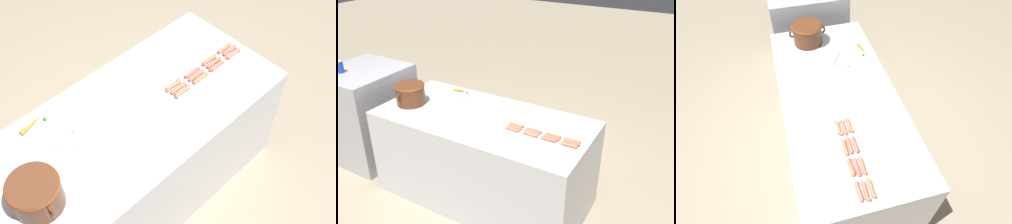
{
  "view_description": "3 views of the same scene",
  "coord_description": "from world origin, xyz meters",
  "views": [
    {
      "loc": [
        -1.33,
        0.99,
        2.92
      ],
      "look_at": [
        -0.14,
        -0.17,
        0.87
      ],
      "focal_mm": 45.85,
      "sensor_mm": 36.0,
      "label": 1
    },
    {
      "loc": [
        -2.42,
        -1.64,
        2.38
      ],
      "look_at": [
        0.0,
        -0.24,
        0.97
      ],
      "focal_mm": 39.47,
      "sensor_mm": 36.0,
      "label": 2
    },
    {
      "loc": [
        -0.36,
        -1.52,
        2.46
      ],
      "look_at": [
        -0.01,
        -0.22,
        0.89
      ],
      "focal_mm": 29.65,
      "sensor_mm": 36.0,
      "label": 3
    }
  ],
  "objects": [
    {
      "name": "hot_dog_6",
      "position": [
        -0.05,
        -0.51,
        0.88
      ],
      "size": [
        0.03,
        0.14,
        0.03
      ],
      "color": "#CC6952",
      "rests_on": "griddle_counter"
    },
    {
      "name": "hot_dog_3",
      "position": [
        -0.09,
        -0.35,
        0.88
      ],
      "size": [
        0.04,
        0.14,
        0.03
      ],
      "color": "#D67051",
      "rests_on": "griddle_counter"
    },
    {
      "name": "hot_dog_0",
      "position": [
        -0.09,
        -0.84,
        0.88
      ],
      "size": [
        0.03,
        0.14,
        0.03
      ],
      "color": "#CE7054",
      "rests_on": "griddle_counter"
    },
    {
      "name": "hot_dog_8",
      "position": [
        -0.01,
        -0.84,
        0.88
      ],
      "size": [
        0.03,
        0.14,
        0.03
      ],
      "color": "#D67150",
      "rests_on": "griddle_counter"
    },
    {
      "name": "hot_dog_4",
      "position": [
        -0.05,
        -0.85,
        0.88
      ],
      "size": [
        0.03,
        0.14,
        0.03
      ],
      "color": "#D26952",
      "rests_on": "griddle_counter"
    },
    {
      "name": "hot_dog_1",
      "position": [
        -0.09,
        -0.67,
        0.88
      ],
      "size": [
        0.03,
        0.14,
        0.03
      ],
      "color": "#D3694D",
      "rests_on": "griddle_counter"
    },
    {
      "name": "back_cabinet",
      "position": [
        -0.0,
        1.53,
        0.52
      ],
      "size": [
        0.84,
        0.77,
        1.03
      ],
      "primitive_type": "cube",
      "color": "#A0A0A4",
      "rests_on": "ground_plane"
    },
    {
      "name": "hot_dog_11",
      "position": [
        -0.01,
        -0.34,
        0.88
      ],
      "size": [
        0.04,
        0.14,
        0.03
      ],
      "color": "#CB7050",
      "rests_on": "griddle_counter"
    },
    {
      "name": "hot_dog_7",
      "position": [
        -0.05,
        -0.35,
        0.88
      ],
      "size": [
        0.03,
        0.14,
        0.03
      ],
      "color": "#CD6C4E",
      "rests_on": "griddle_counter"
    },
    {
      "name": "bean_pot",
      "position": [
        -0.11,
        0.74,
        0.98
      ],
      "size": [
        0.35,
        0.28,
        0.2
      ],
      "color": "#562D19",
      "rests_on": "griddle_counter"
    },
    {
      "name": "carrot",
      "position": [
        0.35,
        0.49,
        0.88
      ],
      "size": [
        0.07,
        0.18,
        0.03
      ],
      "color": "orange",
      "rests_on": "griddle_counter"
    },
    {
      "name": "ground_plane",
      "position": [
        0.0,
        0.0,
        0.0
      ],
      "size": [
        20.0,
        20.0,
        0.0
      ],
      "primitive_type": "plane",
      "color": "gray"
    },
    {
      "name": "soda_can",
      "position": [
        -0.17,
        1.63,
        1.1
      ],
      "size": [
        0.07,
        0.07,
        0.13
      ],
      "color": "#1938B2",
      "rests_on": "back_cabinet"
    },
    {
      "name": "hot_dog_9",
      "position": [
        -0.01,
        -0.68,
        0.88
      ],
      "size": [
        0.03,
        0.14,
        0.03
      ],
      "color": "#D16B4D",
      "rests_on": "griddle_counter"
    },
    {
      "name": "griddle_counter",
      "position": [
        0.0,
        0.0,
        0.43
      ],
      "size": [
        0.91,
        1.96,
        0.87
      ],
      "color": "#BCBCC1",
      "rests_on": "ground_plane"
    },
    {
      "name": "hot_dog_2",
      "position": [
        -0.09,
        -0.52,
        0.88
      ],
      "size": [
        0.03,
        0.14,
        0.03
      ],
      "color": "#CD704D",
      "rests_on": "griddle_counter"
    },
    {
      "name": "serving_spoon",
      "position": [
        0.13,
        0.35,
        0.88
      ],
      "size": [
        0.16,
        0.25,
        0.02
      ],
      "color": "#B7B7BC",
      "rests_on": "griddle_counter"
    },
    {
      "name": "hot_dog_10",
      "position": [
        -0.01,
        -0.51,
        0.88
      ],
      "size": [
        0.03,
        0.14,
        0.03
      ],
      "color": "#D56651",
      "rests_on": "griddle_counter"
    },
    {
      "name": "hot_dog_5",
      "position": [
        -0.05,
        -0.68,
        0.88
      ],
      "size": [
        0.03,
        0.14,
        0.03
      ],
      "color": "#D56654",
      "rests_on": "griddle_counter"
    }
  ]
}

